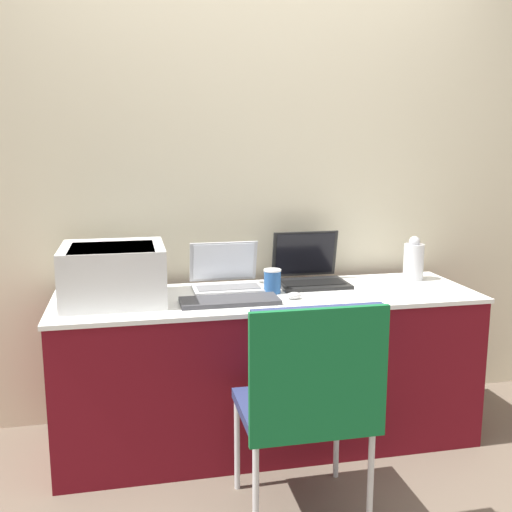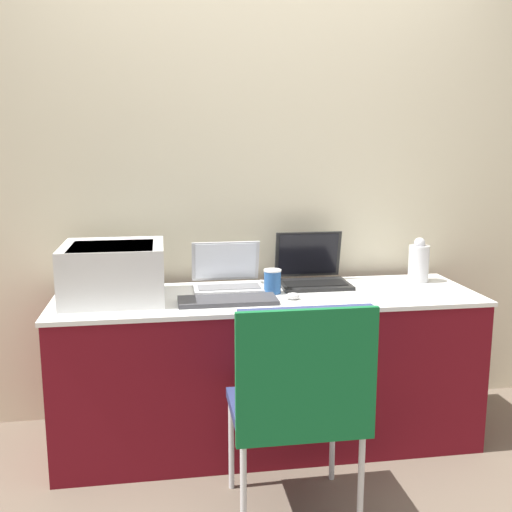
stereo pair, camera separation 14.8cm
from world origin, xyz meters
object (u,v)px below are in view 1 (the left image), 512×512
printer (113,271)px  laptop_right (310,272)px  coffee_cup (272,281)px  metal_pitcher (414,260)px  mouse (294,296)px  laptop_left (226,278)px  chair (310,390)px  external_keyboard (230,301)px

printer → laptop_right: laptop_right is taller
coffee_cup → metal_pitcher: bearing=9.1°
mouse → laptop_left: bearing=134.7°
coffee_cup → chair: bearing=-92.5°
metal_pitcher → chair: (-0.82, -0.84, -0.29)m
printer → coffee_cup: (0.73, -0.00, -0.08)m
laptop_left → chair: size_ratio=0.38×
laptop_right → external_keyboard: bearing=-147.7°
printer → mouse: size_ratio=6.69×
laptop_right → external_keyboard: (-0.46, -0.29, -0.05)m
laptop_left → mouse: bearing=-45.3°
mouse → chair: 0.63m
laptop_right → coffee_cup: size_ratio=2.99×
mouse → chair: bearing=-99.7°
laptop_left → laptop_right: 0.43m
laptop_right → external_keyboard: laptop_right is taller
printer → laptop_right: bearing=8.9°
chair → coffee_cup: bearing=87.5°
coffee_cup → metal_pitcher: size_ratio=0.50×
mouse → chair: size_ratio=0.08×
laptop_left → mouse: laptop_left is taller
laptop_left → external_keyboard: 0.28m
laptop_right → chair: (-0.26, -0.87, -0.24)m
laptop_left → external_keyboard: laptop_left is taller
laptop_left → chair: laptop_left is taller
metal_pitcher → mouse: bearing=-160.3°
laptop_right → mouse: 0.33m
laptop_left → metal_pitcher: size_ratio=1.48×
laptop_right → coffee_cup: 0.28m
laptop_left → external_keyboard: size_ratio=0.77×
laptop_right → metal_pitcher: laptop_right is taller
printer → metal_pitcher: bearing=4.6°
printer → chair: size_ratio=0.51×
metal_pitcher → chair: size_ratio=0.26×
printer → coffee_cup: 0.73m
laptop_left → coffee_cup: laptop_left is taller
printer → external_keyboard: printer is taller
mouse → metal_pitcher: size_ratio=0.29×
printer → metal_pitcher: (1.51, 0.12, -0.03)m
printer → chair: bearing=-45.9°
coffee_cup → metal_pitcher: 0.80m
laptop_left → metal_pitcher: (0.98, -0.01, 0.05)m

